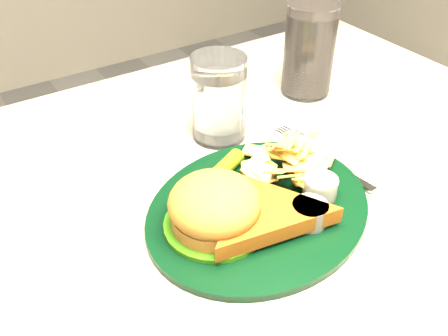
% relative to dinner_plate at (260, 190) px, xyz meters
% --- Properties ---
extents(dinner_plate, '(0.37, 0.33, 0.07)m').
position_rel_dinner_plate_xyz_m(dinner_plate, '(0.00, 0.00, 0.00)').
color(dinner_plate, black).
rests_on(dinner_plate, table).
extents(water_glass, '(0.09, 0.09, 0.13)m').
position_rel_dinner_plate_xyz_m(water_glass, '(0.05, 0.18, 0.03)').
color(water_glass, silver).
rests_on(water_glass, table).
extents(cola_glass, '(0.10, 0.10, 0.16)m').
position_rel_dinner_plate_xyz_m(cola_glass, '(0.26, 0.21, 0.04)').
color(cola_glass, black).
rests_on(cola_glass, table).
extents(fork_napkin, '(0.15, 0.18, 0.01)m').
position_rel_dinner_plate_xyz_m(fork_napkin, '(0.14, 0.02, -0.03)').
color(fork_napkin, white).
rests_on(fork_napkin, table).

